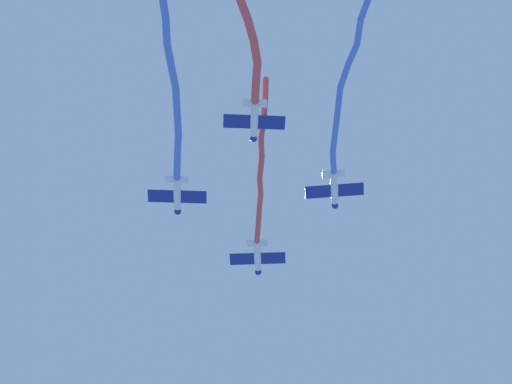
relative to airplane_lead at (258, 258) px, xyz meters
name	(u,v)px	position (x,y,z in m)	size (l,w,h in m)	color
airplane_lead	(258,258)	(0.00, 0.00, 0.00)	(6.85, 5.22, 1.69)	silver
smoke_trail_lead	(261,165)	(-3.82, 11.65, 0.43)	(7.20, 19.29, 2.09)	#DB4C4C
airplane_left_wing	(177,196)	(6.32, 10.99, -0.40)	(6.83, 5.24, 1.69)	silver
smoke_trail_left_wing	(170,69)	(2.03, 25.54, -0.51)	(7.04, 25.44, 1.77)	#4C75DB
airplane_right_wing	(334,190)	(-10.99, 6.31, 0.30)	(6.85, 5.19, 1.69)	silver
smoke_trail_right_wing	(349,75)	(-15.70, 19.32, 0.37)	(10.76, 21.30, 1.56)	#4C75DB
airplane_slot	(254,121)	(-4.67, 17.31, -0.20)	(6.82, 5.24, 1.69)	silver
smoke_trail_slot	(234,2)	(-6.43, 30.33, -0.82)	(3.22, 22.33, 2.34)	#DB4C4C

